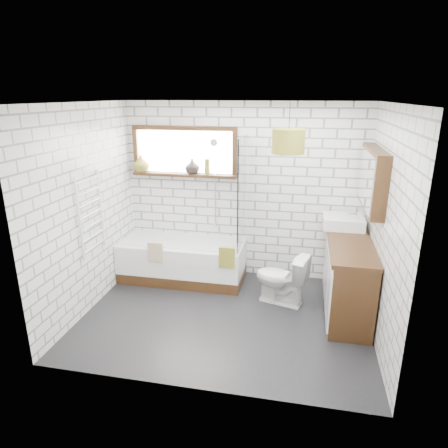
% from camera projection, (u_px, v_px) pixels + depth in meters
% --- Properties ---
extents(floor, '(3.40, 2.60, 0.01)m').
position_uv_depth(floor, '(225.00, 316.00, 4.88)').
color(floor, black).
rests_on(floor, ground).
extents(ceiling, '(3.40, 2.60, 0.01)m').
position_uv_depth(ceiling, '(225.00, 102.00, 4.10)').
color(ceiling, white).
rests_on(ceiling, ground).
extents(wall_back, '(3.40, 0.01, 2.50)m').
position_uv_depth(wall_back, '(243.00, 192.00, 5.71)').
color(wall_back, white).
rests_on(wall_back, ground).
extents(wall_front, '(3.40, 0.01, 2.50)m').
position_uv_depth(wall_front, '(194.00, 265.00, 3.28)').
color(wall_front, white).
rests_on(wall_front, ground).
extents(wall_left, '(0.01, 2.60, 2.50)m').
position_uv_depth(wall_left, '(87.00, 210.00, 4.82)').
color(wall_left, white).
rests_on(wall_left, ground).
extents(wall_right, '(0.01, 2.60, 2.50)m').
position_uv_depth(wall_right, '(385.00, 228.00, 4.17)').
color(wall_right, white).
rests_on(wall_right, ground).
extents(window, '(1.52, 0.16, 0.68)m').
position_uv_depth(window, '(184.00, 152.00, 5.66)').
color(window, black).
rests_on(window, wall_back).
extents(towel_radiator, '(0.06, 0.52, 1.00)m').
position_uv_depth(towel_radiator, '(91.00, 214.00, 4.83)').
color(towel_radiator, white).
rests_on(towel_radiator, wall_left).
extents(mirror_cabinet, '(0.16, 1.20, 0.70)m').
position_uv_depth(mirror_cabinet, '(372.00, 179.00, 4.62)').
color(mirror_cabinet, black).
rests_on(mirror_cabinet, wall_right).
extents(shower_riser, '(0.02, 0.02, 1.30)m').
position_uv_depth(shower_riser, '(215.00, 184.00, 5.71)').
color(shower_riser, silver).
rests_on(shower_riser, wall_back).
extents(bathtub, '(1.76, 0.78, 0.57)m').
position_uv_depth(bathtub, '(183.00, 260.00, 5.80)').
color(bathtub, white).
rests_on(bathtub, floor).
extents(shower_screen, '(0.02, 0.72, 1.50)m').
position_uv_depth(shower_screen, '(242.00, 194.00, 5.31)').
color(shower_screen, white).
rests_on(shower_screen, bathtub).
extents(towel_green, '(0.21, 0.06, 0.29)m').
position_uv_depth(towel_green, '(227.00, 257.00, 5.21)').
color(towel_green, olive).
rests_on(towel_green, bathtub).
extents(towel_beige, '(0.21, 0.05, 0.27)m').
position_uv_depth(towel_beige, '(156.00, 252.00, 5.40)').
color(towel_beige, tan).
rests_on(towel_beige, bathtub).
extents(vanity, '(0.51, 1.59, 0.91)m').
position_uv_depth(vanity, '(347.00, 275.00, 4.93)').
color(vanity, black).
rests_on(vanity, floor).
extents(basin, '(0.52, 0.45, 0.15)m').
position_uv_depth(basin, '(343.00, 222.00, 5.24)').
color(basin, white).
rests_on(basin, vanity).
extents(tap, '(0.03, 0.03, 0.14)m').
position_uv_depth(tap, '(356.00, 219.00, 5.19)').
color(tap, silver).
rests_on(tap, vanity).
extents(toilet, '(0.54, 0.74, 0.68)m').
position_uv_depth(toilet, '(281.00, 278.00, 5.10)').
color(toilet, white).
rests_on(toilet, floor).
extents(vase_olive, '(0.26, 0.26, 0.24)m').
position_uv_depth(vase_olive, '(141.00, 165.00, 5.82)').
color(vase_olive, olive).
rests_on(vase_olive, window).
extents(vase_dark, '(0.23, 0.23, 0.21)m').
position_uv_depth(vase_dark, '(192.00, 168.00, 5.67)').
color(vase_dark, black).
rests_on(vase_dark, window).
extents(bottle, '(0.08, 0.08, 0.22)m').
position_uv_depth(bottle, '(207.00, 168.00, 5.63)').
color(bottle, olive).
rests_on(bottle, window).
extents(pendant, '(0.35, 0.35, 0.26)m').
position_uv_depth(pendant, '(288.00, 141.00, 4.29)').
color(pendant, olive).
rests_on(pendant, ceiling).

